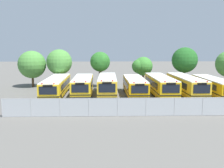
{
  "coord_description": "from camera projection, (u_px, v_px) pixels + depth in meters",
  "views": [
    {
      "loc": [
        -3.88,
        -32.41,
        6.6
      ],
      "look_at": [
        -3.07,
        0.0,
        1.6
      ],
      "focal_mm": 38.23,
      "sensor_mm": 36.0,
      "label": 1
    }
  ],
  "objects": [
    {
      "name": "school_bus_1",
      "position": [
        83.0,
        85.0,
        32.93
      ],
      "size": [
        2.72,
        9.44,
        2.66
      ],
      "rotation": [
        0.0,
        0.0,
        3.16
      ],
      "color": "yellow",
      "rests_on": "ground_plane"
    },
    {
      "name": "tree_1",
      "position": [
        59.0,
        62.0,
        39.21
      ],
      "size": [
        4.19,
        4.19,
        6.29
      ],
      "color": "#4C3823",
      "rests_on": "ground_plane"
    },
    {
      "name": "school_bus_5",
      "position": [
        186.0,
        85.0,
        32.94
      ],
      "size": [
        2.68,
        10.92,
        2.77
      ],
      "rotation": [
        0.0,
        0.0,
        3.16
      ],
      "color": "yellow",
      "rests_on": "ground_plane"
    },
    {
      "name": "school_bus_3",
      "position": [
        135.0,
        86.0,
        32.85
      ],
      "size": [
        2.61,
        9.6,
        2.56
      ],
      "rotation": [
        0.0,
        0.0,
        3.15
      ],
      "color": "#EAA80C",
      "rests_on": "ground_plane"
    },
    {
      "name": "ground_plane",
      "position": [
        134.0,
        95.0,
        33.13
      ],
      "size": [
        160.0,
        160.0,
        0.0
      ],
      "primitive_type": "plane",
      "color": "#595651"
    },
    {
      "name": "chainlink_fence",
      "position": [
        146.0,
        107.0,
        22.96
      ],
      "size": [
        27.6,
        0.07,
        1.83
      ],
      "color": "#9EA0A3",
      "rests_on": "ground_plane"
    },
    {
      "name": "school_bus_6",
      "position": [
        213.0,
        86.0,
        32.95
      ],
      "size": [
        2.58,
        10.53,
        2.51
      ],
      "rotation": [
        0.0,
        0.0,
        3.14
      ],
      "color": "#EAA80C",
      "rests_on": "ground_plane"
    },
    {
      "name": "school_bus_0",
      "position": [
        56.0,
        86.0,
        32.86
      ],
      "size": [
        2.85,
        11.34,
        2.57
      ],
      "rotation": [
        0.0,
        0.0,
        3.17
      ],
      "color": "yellow",
      "rests_on": "ground_plane"
    },
    {
      "name": "tree_3",
      "position": [
        142.0,
        66.0,
        41.49
      ],
      "size": [
        3.64,
        3.26,
        4.97
      ],
      "color": "#4C3823",
      "rests_on": "ground_plane"
    },
    {
      "name": "tree_2",
      "position": [
        101.0,
        62.0,
        39.04
      ],
      "size": [
        3.26,
        3.26,
        5.89
      ],
      "color": "#4C3823",
      "rests_on": "ground_plane"
    },
    {
      "name": "tree_4",
      "position": [
        185.0,
        60.0,
        40.29
      ],
      "size": [
        4.3,
        4.3,
        6.62
      ],
      "color": "#4C3823",
      "rests_on": "ground_plane"
    },
    {
      "name": "school_bus_4",
      "position": [
        160.0,
        85.0,
        33.21
      ],
      "size": [
        2.7,
        10.73,
        2.72
      ],
      "rotation": [
        0.0,
        0.0,
        3.15
      ],
      "color": "yellow",
      "rests_on": "ground_plane"
    },
    {
      "name": "school_bus_2",
      "position": [
        107.0,
        85.0,
        32.97
      ],
      "size": [
        2.58,
        10.01,
        2.8
      ],
      "rotation": [
        0.0,
        0.0,
        3.13
      ],
      "color": "yellow",
      "rests_on": "ground_plane"
    },
    {
      "name": "tree_0",
      "position": [
        33.0,
        65.0,
        39.66
      ],
      "size": [
        4.57,
        4.57,
        6.05
      ],
      "color": "#4C3823",
      "rests_on": "ground_plane"
    },
    {
      "name": "traffic_cone",
      "position": [
        221.0,
        109.0,
        24.37
      ],
      "size": [
        0.48,
        0.48,
        0.63
      ],
      "primitive_type": "cone",
      "color": "#EA5914",
      "rests_on": "ground_plane"
    }
  ]
}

